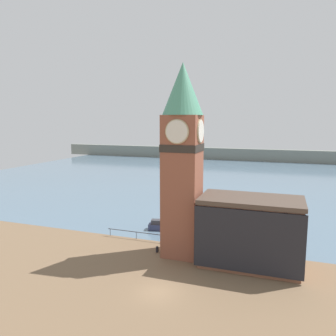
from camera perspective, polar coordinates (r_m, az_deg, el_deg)
ground_plane at (r=34.57m, az=-1.66°, el=-20.78°), size 160.00×160.00×0.00m
water at (r=102.97m, az=13.01°, el=-1.33°), size 160.00×120.00×0.00m
far_shoreline at (r=142.15m, az=14.86°, el=2.22°), size 180.00×3.00×5.00m
pier_railing at (r=47.72m, az=-5.55°, el=-11.16°), size 9.01×0.08×1.09m
clock_tower at (r=39.85m, az=2.53°, el=2.12°), size 4.91×4.91×23.57m
pier_building at (r=39.74m, az=14.11°, el=-10.70°), size 11.68×6.61×8.03m
boat_near at (r=51.47m, az=-1.25°, el=-10.06°), size 4.28×2.44×1.58m
mooring_bollard_near at (r=43.36m, az=-1.90°, el=-13.90°), size 0.37×0.37×0.79m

